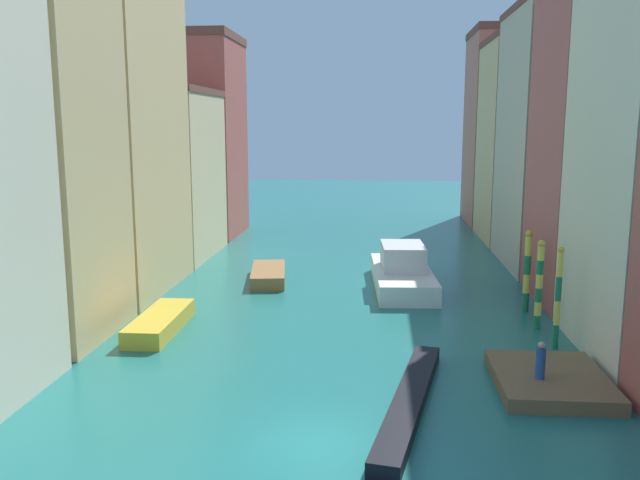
% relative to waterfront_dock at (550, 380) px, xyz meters
% --- Properties ---
extents(ground_plane, '(154.00, 154.00, 0.00)m').
position_rel_waterfront_dock_xyz_m(ground_plane, '(-8.56, 18.97, -0.28)').
color(ground_plane, '#1E6B66').
extents(building_left_1, '(7.68, 7.30, 20.68)m').
position_rel_waterfront_dock_xyz_m(building_left_1, '(-23.29, 4.53, 10.07)').
color(building_left_1, '#DBB77A').
rests_on(building_left_1, ground).
extents(building_left_2, '(7.68, 10.79, 19.34)m').
position_rel_waterfront_dock_xyz_m(building_left_2, '(-23.29, 13.75, 9.41)').
color(building_left_2, '#DBB77A').
rests_on(building_left_2, ground).
extents(building_left_3, '(7.68, 10.44, 12.77)m').
position_rel_waterfront_dock_xyz_m(building_left_3, '(-23.29, 24.44, 6.12)').
color(building_left_3, beige).
rests_on(building_left_3, ground).
extents(building_left_4, '(7.68, 9.32, 18.03)m').
position_rel_waterfront_dock_xyz_m(building_left_4, '(-23.29, 34.57, 8.75)').
color(building_left_4, '#B25147').
rests_on(building_left_4, ground).
extents(building_right_2, '(7.68, 8.31, 20.06)m').
position_rel_waterfront_dock_xyz_m(building_right_2, '(6.17, 13.32, 9.77)').
color(building_right_2, '#B25147').
rests_on(building_right_2, ground).
extents(building_right_3, '(7.68, 11.18, 18.29)m').
position_rel_waterfront_dock_xyz_m(building_right_3, '(6.17, 23.38, 8.87)').
color(building_right_3, '#BCB299').
rests_on(building_right_3, ground).
extents(building_right_4, '(7.68, 10.21, 17.44)m').
position_rel_waterfront_dock_xyz_m(building_right_4, '(6.17, 34.35, 8.45)').
color(building_right_4, '#DBB77A').
rests_on(building_right_4, ground).
extents(building_right_5, '(7.68, 9.91, 19.54)m').
position_rel_waterfront_dock_xyz_m(building_right_5, '(6.17, 44.77, 9.50)').
color(building_right_5, '#C6705B').
rests_on(building_right_5, ground).
extents(waterfront_dock, '(4.21, 5.32, 0.56)m').
position_rel_waterfront_dock_xyz_m(waterfront_dock, '(0.00, 0.00, 0.00)').
color(waterfront_dock, brown).
rests_on(waterfront_dock, ground).
extents(person_on_dock, '(0.36, 0.36, 1.45)m').
position_rel_waterfront_dock_xyz_m(person_on_dock, '(-0.54, -0.56, 0.95)').
color(person_on_dock, '#234C93').
rests_on(person_on_dock, waterfront_dock).
extents(mooring_pole_0, '(0.29, 0.29, 4.74)m').
position_rel_waterfront_dock_xyz_m(mooring_pole_0, '(1.39, 4.66, 2.13)').
color(mooring_pole_0, '#197247').
rests_on(mooring_pole_0, ground).
extents(mooring_pole_1, '(0.37, 0.37, 4.53)m').
position_rel_waterfront_dock_xyz_m(mooring_pole_1, '(1.24, 7.59, 2.04)').
color(mooring_pole_1, '#197247').
rests_on(mooring_pole_1, ground).
extents(mooring_pole_2, '(0.40, 0.40, 4.50)m').
position_rel_waterfront_dock_xyz_m(mooring_pole_2, '(1.34, 10.75, 2.03)').
color(mooring_pole_2, '#197247').
rests_on(mooring_pole_2, ground).
extents(vaporetto_white, '(4.04, 10.04, 2.74)m').
position_rel_waterfront_dock_xyz_m(vaporetto_white, '(-5.19, 15.69, 0.70)').
color(vaporetto_white, white).
rests_on(vaporetto_white, ground).
extents(gondola_black, '(3.02, 10.62, 0.55)m').
position_rel_waterfront_dock_xyz_m(gondola_black, '(-5.53, -2.41, -0.01)').
color(gondola_black, black).
rests_on(gondola_black, ground).
extents(motorboat_0, '(2.89, 6.00, 0.82)m').
position_rel_waterfront_dock_xyz_m(motorboat_0, '(-13.85, 16.65, 0.13)').
color(motorboat_0, olive).
rests_on(motorboat_0, ground).
extents(motorboat_1, '(1.95, 6.12, 0.85)m').
position_rel_waterfront_dock_xyz_m(motorboat_1, '(-17.44, 5.63, 0.15)').
color(motorboat_1, gold).
rests_on(motorboat_1, ground).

